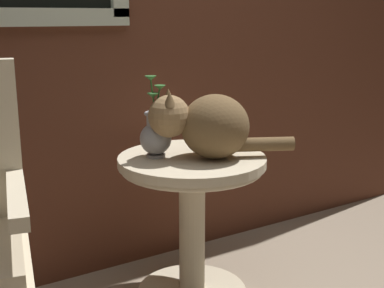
{
  "coord_description": "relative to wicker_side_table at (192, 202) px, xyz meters",
  "views": [
    {
      "loc": [
        -0.85,
        -1.43,
        1.14
      ],
      "look_at": [
        0.21,
        0.25,
        0.65
      ],
      "focal_mm": 49.28,
      "sensor_mm": 36.0,
      "label": 1
    }
  ],
  "objects": [
    {
      "name": "pewter_vase_with_ivy",
      "position": [
        -0.12,
        0.07,
        0.28
      ],
      "size": [
        0.12,
        0.12,
        0.32
      ],
      "color": "#99999E",
      "rests_on": "wicker_side_table"
    },
    {
      "name": "wicker_side_table",
      "position": [
        0.0,
        0.0,
        0.0
      ],
      "size": [
        0.58,
        0.58,
        0.6
      ],
      "color": "beige",
      "rests_on": "ground_plane"
    },
    {
      "name": "cat",
      "position": [
        0.04,
        -0.05,
        0.32
      ],
      "size": [
        0.53,
        0.34,
        0.27
      ],
      "color": "brown",
      "rests_on": "wicker_side_table"
    }
  ]
}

